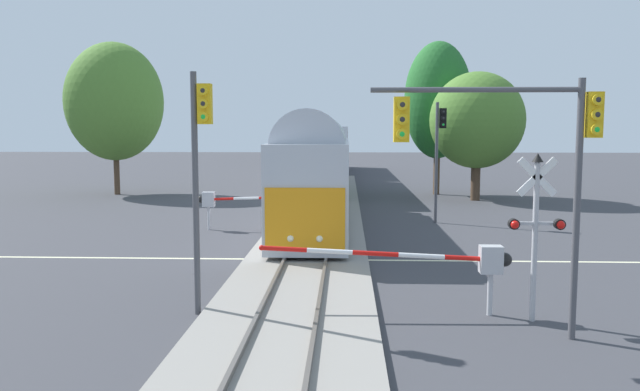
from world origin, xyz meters
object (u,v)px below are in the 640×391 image
object	(u,v)px
crossing_gate_near	(460,260)
traffic_signal_near_right	(520,143)
traffic_signal_far_side	(439,143)
pine_left_background	(114,102)
crossing_signal_mast	(536,220)
crossing_gate_far	(226,200)
commuter_train	(328,155)
traffic_signal_median	(200,154)
oak_far_right	(477,120)
elm_centre_background	(438,101)

from	to	relation	value
crossing_gate_near	traffic_signal_near_right	size ratio (longest dim) A/B	1.10
traffic_signal_far_side	pine_left_background	bearing A→B (deg)	148.10
crossing_signal_mast	traffic_signal_near_right	distance (m)	2.46
crossing_gate_far	traffic_signal_near_right	xyz separation A→B (m)	(9.50, -15.31, 3.02)
commuter_train	traffic_signal_near_right	xyz separation A→B (m)	(5.23, -35.03, 1.70)
commuter_train	crossing_signal_mast	world-z (taller)	commuter_train
traffic_signal_median	commuter_train	bearing A→B (deg)	86.11
commuter_train	traffic_signal_near_right	world-z (taller)	traffic_signal_near_right
crossing_signal_mast	traffic_signal_median	xyz separation A→B (m)	(-8.32, 0.25, 1.57)
traffic_signal_near_right	pine_left_background	size ratio (longest dim) A/B	0.53
crossing_signal_mast	traffic_signal_far_side	bearing A→B (deg)	89.87
pine_left_background	traffic_signal_median	bearing A→B (deg)	-66.23
crossing_signal_mast	oak_far_right	size ratio (longest dim) A/B	0.49
traffic_signal_far_side	crossing_gate_far	bearing A→B (deg)	-165.48
traffic_signal_median	traffic_signal_near_right	xyz separation A→B (m)	(7.50, -1.59, 0.32)
traffic_signal_near_right	elm_centre_background	bearing A→B (deg)	85.10
commuter_train	elm_centre_background	size ratio (longest dim) A/B	5.37
traffic_signal_far_side	traffic_signal_median	size ratio (longest dim) A/B	0.99
crossing_gate_far	traffic_signal_near_right	size ratio (longest dim) A/B	1.12
traffic_signal_near_right	oak_far_right	bearing A→B (deg)	80.37
traffic_signal_median	traffic_signal_near_right	bearing A→B (deg)	-11.94
crossing_signal_mast	traffic_signal_near_right	bearing A→B (deg)	-121.31
traffic_signal_median	traffic_signal_near_right	world-z (taller)	traffic_signal_median
commuter_train	pine_left_background	xyz separation A→B (m)	(-15.39, -3.68, 4.01)
traffic_signal_median	traffic_signal_near_right	size ratio (longest dim) A/B	1.05
crossing_gate_near	traffic_signal_near_right	bearing A→B (deg)	-62.88
traffic_signal_near_right	crossing_signal_mast	bearing A→B (deg)	58.69
crossing_signal_mast	traffic_signal_far_side	distance (m)	16.72
crossing_gate_far	traffic_signal_far_side	size ratio (longest dim) A/B	1.08
crossing_signal_mast	traffic_signal_median	world-z (taller)	traffic_signal_median
crossing_gate_far	traffic_signal_median	world-z (taller)	traffic_signal_median
traffic_signal_near_right	elm_centre_background	xyz separation A→B (m)	(2.77, 32.32, 2.39)
pine_left_background	elm_centre_background	world-z (taller)	elm_centre_background
pine_left_background	traffic_signal_far_side	bearing A→B (deg)	-31.90
traffic_signal_median	elm_centre_background	xyz separation A→B (m)	(10.27, 30.73, 2.71)
commuter_train	traffic_signal_near_right	size ratio (longest dim) A/B	10.14
crossing_gate_near	crossing_signal_mast	size ratio (longest dim) A/B	1.55
crossing_gate_far	oak_far_right	distance (m)	19.90
traffic_signal_median	pine_left_background	size ratio (longest dim) A/B	0.56
crossing_signal_mast	crossing_gate_far	world-z (taller)	crossing_signal_mast
crossing_gate_near	commuter_train	bearing A→B (deg)	97.38
traffic_signal_median	pine_left_background	distance (m)	32.64
commuter_train	crossing_gate_far	xyz separation A→B (m)	(-4.28, -19.72, -1.32)
traffic_signal_near_right	elm_centre_background	world-z (taller)	elm_centre_background
pine_left_background	elm_centre_background	distance (m)	23.40
commuter_train	crossing_gate_far	bearing A→B (deg)	-102.23
traffic_signal_near_right	pine_left_background	xyz separation A→B (m)	(-20.61, 31.35, 2.31)
commuter_train	oak_far_right	world-z (taller)	oak_far_right
crossing_gate_near	elm_centre_background	world-z (taller)	elm_centre_background
commuter_train	crossing_gate_far	distance (m)	20.22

